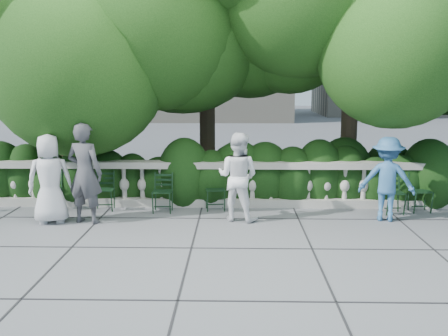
{
  "coord_description": "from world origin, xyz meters",
  "views": [
    {
      "loc": [
        0.22,
        -8.9,
        2.76
      ],
      "look_at": [
        0.0,
        1.0,
        1.0
      ],
      "focal_mm": 40.0,
      "sensor_mm": 36.0,
      "label": 1
    }
  ],
  "objects_px": {
    "chair_d": "(216,211)",
    "person_casual_man": "(238,177)",
    "chair_a": "(49,211)",
    "chair_f": "(395,215)",
    "chair_c": "(104,212)",
    "person_older_blue": "(387,179)",
    "chair_e": "(422,214)",
    "person_woman_grey": "(85,173)",
    "chair_b": "(162,214)",
    "person_businessman": "(50,179)"
  },
  "relations": [
    {
      "from": "chair_b",
      "to": "person_businessman",
      "type": "distance_m",
      "value": 2.33
    },
    {
      "from": "person_businessman",
      "to": "person_casual_man",
      "type": "bearing_deg",
      "value": 172.03
    },
    {
      "from": "chair_a",
      "to": "person_casual_man",
      "type": "xyz_separation_m",
      "value": [
        4.01,
        -0.55,
        0.87
      ]
    },
    {
      "from": "chair_a",
      "to": "chair_c",
      "type": "height_order",
      "value": "same"
    },
    {
      "from": "chair_a",
      "to": "chair_c",
      "type": "relative_size",
      "value": 1.0
    },
    {
      "from": "person_woman_grey",
      "to": "chair_c",
      "type": "bearing_deg",
      "value": -83.53
    },
    {
      "from": "chair_c",
      "to": "chair_f",
      "type": "bearing_deg",
      "value": -5.74
    },
    {
      "from": "person_casual_man",
      "to": "person_woman_grey",
      "type": "bearing_deg",
      "value": 27.3
    },
    {
      "from": "chair_c",
      "to": "chair_e",
      "type": "height_order",
      "value": "same"
    },
    {
      "from": "chair_d",
      "to": "person_casual_man",
      "type": "height_order",
      "value": "person_casual_man"
    },
    {
      "from": "chair_f",
      "to": "person_woman_grey",
      "type": "relative_size",
      "value": 0.43
    },
    {
      "from": "chair_a",
      "to": "person_casual_man",
      "type": "height_order",
      "value": "person_casual_man"
    },
    {
      "from": "chair_c",
      "to": "person_older_blue",
      "type": "xyz_separation_m",
      "value": [
        5.77,
        -0.49,
        0.83
      ]
    },
    {
      "from": "chair_d",
      "to": "chair_e",
      "type": "relative_size",
      "value": 1.0
    },
    {
      "from": "person_casual_man",
      "to": "person_older_blue",
      "type": "bearing_deg",
      "value": -157.27
    },
    {
      "from": "chair_e",
      "to": "person_casual_man",
      "type": "distance_m",
      "value": 3.99
    },
    {
      "from": "chair_d",
      "to": "person_casual_man",
      "type": "xyz_separation_m",
      "value": [
        0.45,
        -0.6,
        0.87
      ]
    },
    {
      "from": "person_businessman",
      "to": "chair_f",
      "type": "bearing_deg",
      "value": 172.97
    },
    {
      "from": "chair_d",
      "to": "person_woman_grey",
      "type": "bearing_deg",
      "value": -168.99
    },
    {
      "from": "chair_c",
      "to": "chair_f",
      "type": "relative_size",
      "value": 1.0
    },
    {
      "from": "chair_b",
      "to": "chair_c",
      "type": "height_order",
      "value": "same"
    },
    {
      "from": "chair_f",
      "to": "person_casual_man",
      "type": "distance_m",
      "value": 3.38
    },
    {
      "from": "chair_e",
      "to": "chair_a",
      "type": "bearing_deg",
      "value": 175.95
    },
    {
      "from": "chair_d",
      "to": "chair_e",
      "type": "bearing_deg",
      "value": -9.18
    },
    {
      "from": "person_businessman",
      "to": "person_casual_man",
      "type": "height_order",
      "value": "person_casual_man"
    },
    {
      "from": "chair_d",
      "to": "person_businessman",
      "type": "bearing_deg",
      "value": -172.57
    },
    {
      "from": "chair_e",
      "to": "person_older_blue",
      "type": "distance_m",
      "value": 1.34
    },
    {
      "from": "chair_f",
      "to": "person_casual_man",
      "type": "bearing_deg",
      "value": -178.66
    },
    {
      "from": "chair_c",
      "to": "person_woman_grey",
      "type": "xyz_separation_m",
      "value": [
        -0.12,
        -0.79,
        0.98
      ]
    },
    {
      "from": "chair_b",
      "to": "person_woman_grey",
      "type": "xyz_separation_m",
      "value": [
        -1.37,
        -0.66,
        0.98
      ]
    },
    {
      "from": "chair_c",
      "to": "person_older_blue",
      "type": "height_order",
      "value": "person_older_blue"
    },
    {
      "from": "chair_c",
      "to": "chair_f",
      "type": "xyz_separation_m",
      "value": [
        6.08,
        -0.15,
        0.0
      ]
    },
    {
      "from": "chair_b",
      "to": "chair_d",
      "type": "distance_m",
      "value": 1.14
    },
    {
      "from": "chair_c",
      "to": "person_older_blue",
      "type": "bearing_deg",
      "value": -9.17
    },
    {
      "from": "chair_f",
      "to": "person_woman_grey",
      "type": "xyz_separation_m",
      "value": [
        -6.2,
        -0.64,
        0.98
      ]
    },
    {
      "from": "chair_a",
      "to": "chair_f",
      "type": "xyz_separation_m",
      "value": [
        7.25,
        -0.17,
        0.0
      ]
    },
    {
      "from": "chair_c",
      "to": "person_businessman",
      "type": "xyz_separation_m",
      "value": [
        -0.8,
        -0.81,
        0.87
      ]
    },
    {
      "from": "chair_b",
      "to": "person_older_blue",
      "type": "bearing_deg",
      "value": -3.5
    },
    {
      "from": "person_woman_grey",
      "to": "chair_b",
      "type": "bearing_deg",
      "value": -139.66
    },
    {
      "from": "chair_a",
      "to": "chair_d",
      "type": "bearing_deg",
      "value": 2.51
    },
    {
      "from": "chair_a",
      "to": "person_woman_grey",
      "type": "bearing_deg",
      "value": -36.06
    },
    {
      "from": "chair_a",
      "to": "chair_f",
      "type": "distance_m",
      "value": 7.26
    },
    {
      "from": "person_woman_grey",
      "to": "person_casual_man",
      "type": "xyz_separation_m",
      "value": [
        2.95,
        0.27,
        -0.11
      ]
    },
    {
      "from": "chair_f",
      "to": "person_businessman",
      "type": "relative_size",
      "value": 0.48
    },
    {
      "from": "chair_b",
      "to": "chair_f",
      "type": "xyz_separation_m",
      "value": [
        4.83,
        -0.01,
        0.0
      ]
    },
    {
      "from": "person_woman_grey",
      "to": "person_casual_man",
      "type": "height_order",
      "value": "person_woman_grey"
    },
    {
      "from": "chair_d",
      "to": "person_businessman",
      "type": "height_order",
      "value": "person_businessman"
    },
    {
      "from": "chair_a",
      "to": "person_businessman",
      "type": "xyz_separation_m",
      "value": [
        0.38,
        -0.84,
        0.87
      ]
    },
    {
      "from": "person_casual_man",
      "to": "chair_f",
      "type": "bearing_deg",
      "value": -151.39
    },
    {
      "from": "person_businessman",
      "to": "person_woman_grey",
      "type": "xyz_separation_m",
      "value": [
        0.68,
        0.02,
        0.11
      ]
    }
  ]
}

